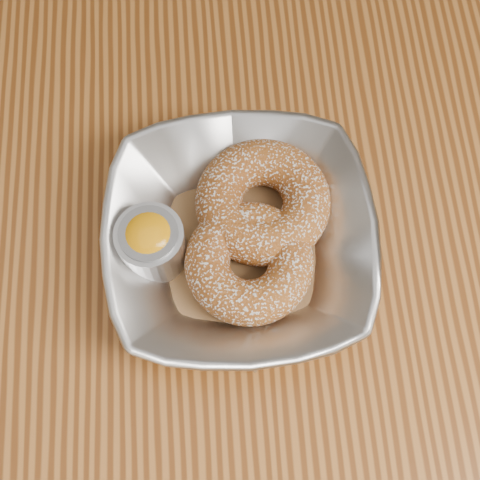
{
  "coord_description": "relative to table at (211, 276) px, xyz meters",
  "views": [
    {
      "loc": [
        0.01,
        -0.21,
        1.27
      ],
      "look_at": [
        0.03,
        -0.01,
        0.78
      ],
      "focal_mm": 50.0,
      "sensor_mm": 36.0,
      "label": 1
    }
  ],
  "objects": [
    {
      "name": "donut_back",
      "position": [
        0.05,
        0.02,
        0.13
      ],
      "size": [
        0.12,
        0.12,
        0.04
      ],
      "primitive_type": "torus",
      "rotation": [
        0.0,
        0.0,
        -0.12
      ],
      "color": "brown",
      "rests_on": "parchment"
    },
    {
      "name": "serving_bowl",
      "position": [
        0.03,
        -0.01,
        0.13
      ],
      "size": [
        0.21,
        0.21,
        0.05
      ],
      "primitive_type": "imported",
      "color": "#B5B7BC",
      "rests_on": "table"
    },
    {
      "name": "ground_plane",
      "position": [
        0.0,
        0.0,
        -0.65
      ],
      "size": [
        4.0,
        4.0,
        0.0
      ],
      "primitive_type": "plane",
      "color": "#565659",
      "rests_on": "ground"
    },
    {
      "name": "table",
      "position": [
        0.0,
        0.0,
        0.0
      ],
      "size": [
        1.2,
        0.8,
        0.75
      ],
      "color": "brown",
      "rests_on": "ground_plane"
    },
    {
      "name": "ramekin",
      "position": [
        -0.04,
        -0.01,
        0.13
      ],
      "size": [
        0.05,
        0.05,
        0.05
      ],
      "color": "#B5B7BC",
      "rests_on": "table"
    },
    {
      "name": "parchment",
      "position": [
        0.03,
        -0.01,
        0.11
      ],
      "size": [
        0.2,
        0.2,
        0.0
      ],
      "primitive_type": "cube",
      "rotation": [
        0.0,
        0.0,
        0.83
      ],
      "color": "brown",
      "rests_on": "table"
    },
    {
      "name": "donut_front",
      "position": [
        0.03,
        -0.03,
        0.13
      ],
      "size": [
        0.11,
        0.11,
        0.04
      ],
      "primitive_type": "torus",
      "rotation": [
        0.0,
        0.0,
        -0.04
      ],
      "color": "brown",
      "rests_on": "parchment"
    }
  ]
}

